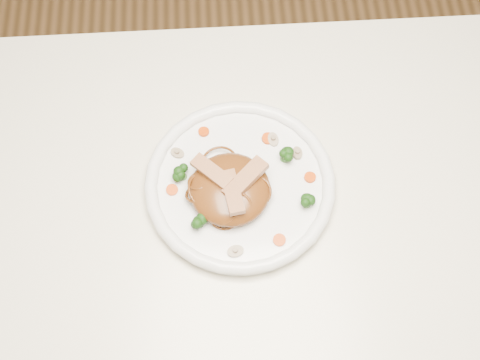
{
  "coord_description": "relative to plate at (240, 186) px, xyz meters",
  "views": [
    {
      "loc": [
        -0.05,
        -0.32,
        1.63
      ],
      "look_at": [
        -0.02,
        0.09,
        0.78
      ],
      "focal_mm": 47.06,
      "sensor_mm": 36.0,
      "label": 1
    }
  ],
  "objects": [
    {
      "name": "mushroom_0",
      "position": [
        -0.01,
        -0.11,
        0.01
      ],
      "size": [
        0.03,
        0.03,
        0.01
      ],
      "primitive_type": "cylinder",
      "rotation": [
        0.0,
        0.0,
        0.19
      ],
      "color": "tan",
      "rests_on": "plate"
    },
    {
      "name": "broccoli_3",
      "position": [
        0.1,
        -0.04,
        0.02
      ],
      "size": [
        0.03,
        0.03,
        0.03
      ],
      "primitive_type": null,
      "rotation": [
        0.0,
        0.0,
        -0.08
      ],
      "color": "#1A3E0D",
      "rests_on": "plate"
    },
    {
      "name": "plate",
      "position": [
        0.0,
        0.0,
        0.0
      ],
      "size": [
        0.34,
        0.34,
        0.02
      ],
      "primitive_type": "cylinder",
      "rotation": [
        0.0,
        0.0,
        0.19
      ],
      "color": "white",
      "rests_on": "table"
    },
    {
      "name": "broccoli_0",
      "position": [
        0.07,
        0.04,
        0.02
      ],
      "size": [
        0.03,
        0.03,
        0.03
      ],
      "primitive_type": null,
      "rotation": [
        0.0,
        0.0,
        -0.28
      ],
      "color": "#1A3E0D",
      "rests_on": "plate"
    },
    {
      "name": "carrot_0",
      "position": [
        0.05,
        0.08,
        0.01
      ],
      "size": [
        0.03,
        0.03,
        0.0
      ],
      "primitive_type": "cylinder",
      "rotation": [
        0.0,
        0.0,
        0.32
      ],
      "color": "#E54608",
      "rests_on": "plate"
    },
    {
      "name": "carrot_3",
      "position": [
        -0.05,
        0.09,
        0.01
      ],
      "size": [
        0.02,
        0.02,
        0.0
      ],
      "primitive_type": "cylinder",
      "rotation": [
        0.0,
        0.0,
        -0.05
      ],
      "color": "#E54608",
      "rests_on": "plate"
    },
    {
      "name": "chicken_b",
      "position": [
        -0.04,
        0.0,
        0.05
      ],
      "size": [
        0.06,
        0.06,
        0.01
      ],
      "primitive_type": "cube",
      "rotation": [
        0.0,
        0.0,
        2.37
      ],
      "color": "tan",
      "rests_on": "noodle_mound"
    },
    {
      "name": "mushroom_2",
      "position": [
        -0.09,
        0.06,
        0.01
      ],
      "size": [
        0.03,
        0.03,
        0.01
      ],
      "primitive_type": "cylinder",
      "rotation": [
        0.0,
        0.0,
        -0.47
      ],
      "color": "tan",
      "rests_on": "plate"
    },
    {
      "name": "carrot_4",
      "position": [
        0.05,
        -0.09,
        0.01
      ],
      "size": [
        0.02,
        0.02,
        0.0
      ],
      "primitive_type": "cylinder",
      "rotation": [
        0.0,
        0.0,
        -0.34
      ],
      "color": "#E54608",
      "rests_on": "plate"
    },
    {
      "name": "broccoli_2",
      "position": [
        -0.06,
        -0.06,
        0.02
      ],
      "size": [
        0.03,
        0.03,
        0.03
      ],
      "primitive_type": null,
      "rotation": [
        0.0,
        0.0,
        0.1
      ],
      "color": "#1A3E0D",
      "rests_on": "plate"
    },
    {
      "name": "mushroom_3",
      "position": [
        0.06,
        0.07,
        0.01
      ],
      "size": [
        0.03,
        0.03,
        0.01
      ],
      "primitive_type": "cylinder",
      "rotation": [
        0.0,
        0.0,
        1.76
      ],
      "color": "tan",
      "rests_on": "plate"
    },
    {
      "name": "broccoli_1",
      "position": [
        -0.09,
        0.02,
        0.02
      ],
      "size": [
        0.03,
        0.03,
        0.03
      ],
      "primitive_type": null,
      "rotation": [
        0.0,
        0.0,
        -0.1
      ],
      "color": "#1A3E0D",
      "rests_on": "plate"
    },
    {
      "name": "noodle_mound",
      "position": [
        -0.02,
        -0.02,
        0.03
      ],
      "size": [
        0.13,
        0.13,
        0.04
      ],
      "primitive_type": "ellipsoid",
      "rotation": [
        0.0,
        0.0,
        -0.09
      ],
      "color": "#5A2E11",
      "rests_on": "plate"
    },
    {
      "name": "ground",
      "position": [
        0.02,
        -0.09,
        -0.76
      ],
      "size": [
        4.0,
        4.0,
        0.0
      ],
      "primitive_type": "plane",
      "color": "#53381C",
      "rests_on": "ground"
    },
    {
      "name": "carrot_2",
      "position": [
        0.11,
        0.0,
        0.01
      ],
      "size": [
        0.02,
        0.02,
        0.0
      ],
      "primitive_type": "cylinder",
      "rotation": [
        0.0,
        0.0,
        -0.21
      ],
      "color": "#E54608",
      "rests_on": "plate"
    },
    {
      "name": "chicken_a",
      "position": [
        0.01,
        -0.01,
        0.05
      ],
      "size": [
        0.07,
        0.07,
        0.01
      ],
      "primitive_type": "cube",
      "rotation": [
        0.0,
        0.0,
        0.76
      ],
      "color": "tan",
      "rests_on": "noodle_mound"
    },
    {
      "name": "chicken_c",
      "position": [
        -0.01,
        -0.03,
        0.05
      ],
      "size": [
        0.03,
        0.07,
        0.01
      ],
      "primitive_type": "cube",
      "rotation": [
        0.0,
        0.0,
        4.89
      ],
      "color": "tan",
      "rests_on": "noodle_mound"
    },
    {
      "name": "table",
      "position": [
        0.02,
        -0.09,
        -0.11
      ],
      "size": [
        1.2,
        0.8,
        0.75
      ],
      "color": "beige",
      "rests_on": "ground"
    },
    {
      "name": "carrot_1",
      "position": [
        -0.1,
        -0.0,
        0.01
      ],
      "size": [
        0.02,
        0.02,
        0.0
      ],
      "primitive_type": "cylinder",
      "rotation": [
        0.0,
        0.0,
        0.4
      ],
      "color": "#E54608",
      "rests_on": "plate"
    },
    {
      "name": "mushroom_1",
      "position": [
        0.09,
        0.05,
        0.01
      ],
      "size": [
        0.02,
        0.02,
        0.01
      ],
      "primitive_type": "cylinder",
      "rotation": [
        0.0,
        0.0,
        1.64
      ],
      "color": "tan",
      "rests_on": "plate"
    }
  ]
}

